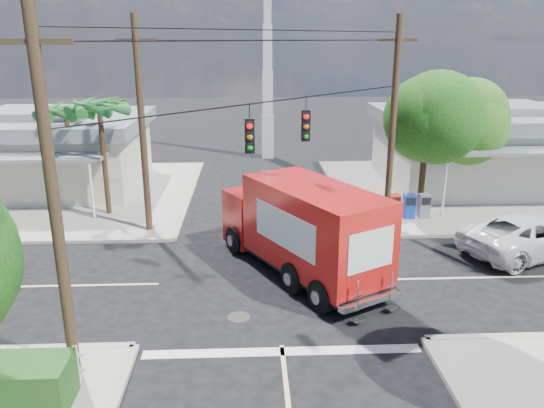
{
  "coord_description": "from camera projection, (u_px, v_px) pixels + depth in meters",
  "views": [
    {
      "loc": [
        -0.83,
        -16.7,
        8.07
      ],
      "look_at": [
        0.0,
        2.0,
        2.2
      ],
      "focal_mm": 35.0,
      "sensor_mm": 36.0,
      "label": 1
    }
  ],
  "objects": [
    {
      "name": "ground",
      "position": [
        275.0,
        282.0,
        18.37
      ],
      "size": [
        120.0,
        120.0,
        0.0
      ],
      "primitive_type": "plane",
      "color": "black",
      "rests_on": "ground"
    },
    {
      "name": "sidewalk_ne",
      "position": [
        462.0,
        190.0,
        29.18
      ],
      "size": [
        14.12,
        14.12,
        0.14
      ],
      "color": "#ABA59A",
      "rests_on": "ground"
    },
    {
      "name": "sidewalk_nw",
      "position": [
        61.0,
        195.0,
        28.26
      ],
      "size": [
        14.12,
        14.12,
        0.14
      ],
      "color": "#ABA59A",
      "rests_on": "ground"
    },
    {
      "name": "road_markings",
      "position": [
        277.0,
        302.0,
        16.96
      ],
      "size": [
        32.0,
        32.0,
        0.01
      ],
      "color": "beige",
      "rests_on": "ground"
    },
    {
      "name": "building_ne",
      "position": [
        487.0,
        146.0,
        29.61
      ],
      "size": [
        11.8,
        10.2,
        4.5
      ],
      "color": "beige",
      "rests_on": "sidewalk_ne"
    },
    {
      "name": "building_nw",
      "position": [
        45.0,
        150.0,
        29.07
      ],
      "size": [
        10.8,
        10.2,
        4.3
      ],
      "color": "beige",
      "rests_on": "sidewalk_nw"
    },
    {
      "name": "radio_tower",
      "position": [
        268.0,
        76.0,
        35.76
      ],
      "size": [
        0.8,
        0.8,
        17.0
      ],
      "color": "silver",
      "rests_on": "ground"
    },
    {
      "name": "tree_ne_front",
      "position": [
        428.0,
        115.0,
        23.69
      ],
      "size": [
        4.21,
        4.14,
        6.66
      ],
      "color": "#422D1C",
      "rests_on": "sidewalk_ne"
    },
    {
      "name": "tree_ne_back",
      "position": [
        465.0,
        121.0,
        26.07
      ],
      "size": [
        3.77,
        3.66,
        5.82
      ],
      "color": "#422D1C",
      "rests_on": "sidewalk_ne"
    },
    {
      "name": "palm_nw_front",
      "position": [
        99.0,
        109.0,
        23.69
      ],
      "size": [
        3.01,
        3.08,
        5.59
      ],
      "color": "#422D1C",
      "rests_on": "sidewalk_nw"
    },
    {
      "name": "palm_nw_back",
      "position": [
        66.0,
        113.0,
        25.15
      ],
      "size": [
        3.01,
        3.08,
        5.19
      ],
      "color": "#422D1C",
      "rests_on": "sidewalk_nw"
    },
    {
      "name": "utility_poles",
      "position": [
        227.0,
        140.0,
        18.43
      ],
      "size": [
        12.0,
        10.68,
        9.0
      ],
      "color": "#473321",
      "rests_on": "ground"
    },
    {
      "name": "vending_boxes",
      "position": [
        409.0,
        206.0,
        24.34
      ],
      "size": [
        1.9,
        0.5,
        1.1
      ],
      "color": "red",
      "rests_on": "sidewalk_ne"
    },
    {
      "name": "delivery_truck",
      "position": [
        302.0,
        228.0,
        18.53
      ],
      "size": [
        5.79,
        7.91,
        3.38
      ],
      "color": "black",
      "rests_on": "ground"
    },
    {
      "name": "parked_car",
      "position": [
        531.0,
        235.0,
        20.49
      ],
      "size": [
        6.31,
        4.52,
        1.6
      ],
      "primitive_type": "imported",
      "rotation": [
        0.0,
        0.0,
        1.94
      ],
      "color": "silver",
      "rests_on": "ground"
    }
  ]
}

